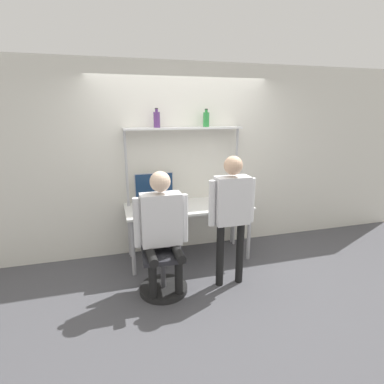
% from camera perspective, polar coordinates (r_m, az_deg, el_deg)
% --- Properties ---
extents(ground_plane, '(12.00, 12.00, 0.00)m').
position_cam_1_polar(ground_plane, '(4.14, 0.69, -14.45)').
color(ground_plane, '#4C4C51').
extents(wall_back, '(8.00, 0.06, 2.70)m').
position_cam_1_polar(wall_back, '(4.38, -2.05, 6.05)').
color(wall_back, silver).
rests_on(wall_back, ground_plane).
extents(desk, '(1.72, 0.71, 0.77)m').
position_cam_1_polar(desk, '(4.18, -0.72, -3.68)').
color(desk, silver).
rests_on(desk, ground_plane).
extents(shelf_unit, '(1.64, 0.25, 1.83)m').
position_cam_1_polar(shelf_unit, '(4.20, -1.54, 8.13)').
color(shelf_unit, white).
rests_on(shelf_unit, ground_plane).
extents(monitor, '(0.54, 0.18, 0.45)m').
position_cam_1_polar(monitor, '(4.20, -7.22, 1.05)').
color(monitor, '#B7B7BC').
rests_on(monitor, desk).
extents(laptop, '(0.35, 0.23, 0.22)m').
position_cam_1_polar(laptop, '(3.95, -6.57, -2.77)').
color(laptop, silver).
rests_on(laptop, desk).
extents(cell_phone, '(0.07, 0.15, 0.01)m').
position_cam_1_polar(cell_phone, '(3.96, -2.97, -3.46)').
color(cell_phone, black).
rests_on(cell_phone, desk).
extents(office_chair, '(0.56, 0.56, 0.95)m').
position_cam_1_polar(office_chair, '(3.61, -5.63, -13.91)').
color(office_chair, black).
rests_on(office_chair, ground_plane).
extents(person_seated, '(0.61, 0.47, 1.43)m').
position_cam_1_polar(person_seated, '(3.33, -5.78, -5.89)').
color(person_seated, black).
rests_on(person_seated, ground_plane).
extents(person_standing, '(0.56, 0.21, 1.57)m').
position_cam_1_polar(person_standing, '(3.46, 7.59, -2.63)').
color(person_standing, black).
rests_on(person_standing, ground_plane).
extents(bottle_green, '(0.09, 0.09, 0.24)m').
position_cam_1_polar(bottle_green, '(4.26, 2.72, 13.68)').
color(bottle_green, '#2D8C3F').
rests_on(bottle_green, shelf_unit).
extents(bottle_purple, '(0.09, 0.09, 0.25)m').
position_cam_1_polar(bottle_purple, '(4.09, -6.73, 13.58)').
color(bottle_purple, '#593372').
rests_on(bottle_purple, shelf_unit).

